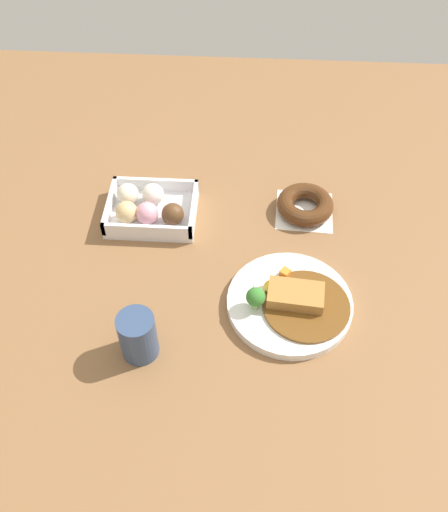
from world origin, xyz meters
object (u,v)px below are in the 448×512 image
(coffee_mug, at_px, (138,336))
(chocolate_ring_donut, at_px, (306,205))
(curry_plate, at_px, (291,302))
(donut_box, at_px, (149,208))

(coffee_mug, bearing_deg, chocolate_ring_donut, 50.48)
(curry_plate, relative_size, coffee_mug, 2.45)
(coffee_mug, bearing_deg, curry_plate, 22.44)
(donut_box, relative_size, coffee_mug, 1.95)
(chocolate_ring_donut, bearing_deg, donut_box, -173.84)
(donut_box, bearing_deg, coffee_mug, -84.50)
(chocolate_ring_donut, bearing_deg, coffee_mug, -129.52)
(coffee_mug, bearing_deg, donut_box, 95.50)
(donut_box, bearing_deg, chocolate_ring_donut, 6.16)
(donut_box, xyz_separation_m, coffee_mug, (0.03, -0.32, 0.02))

